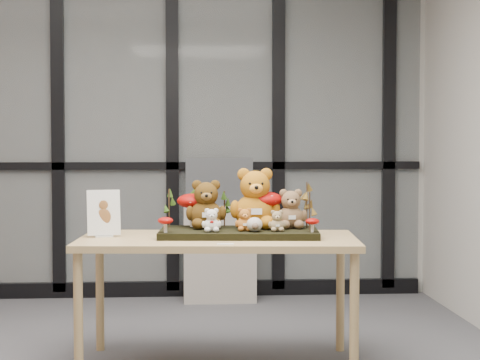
{
  "coord_description": "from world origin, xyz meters",
  "views": [
    {
      "loc": [
        0.49,
        -4.47,
        1.3
      ],
      "look_at": [
        0.84,
        0.31,
        1.05
      ],
      "focal_mm": 65.0,
      "sensor_mm": 36.0,
      "label": 1
    }
  ],
  "objects": [
    {
      "name": "label_card",
      "position": [
        0.74,
        0.04,
        0.73
      ],
      "size": [
        0.09,
        0.03,
        0.0
      ],
      "primitive_type": "cube",
      "color": "white",
      "rests_on": "display_table"
    },
    {
      "name": "sprig_green_centre",
      "position": [
        0.76,
        0.58,
        0.87
      ],
      "size": [
        0.05,
        0.05,
        0.21
      ],
      "primitive_type": null,
      "color": "#17360C",
      "rests_on": "diorama_tray"
    },
    {
      "name": "bear_white_bow",
      "position": [
        0.68,
        0.29,
        0.83
      ],
      "size": [
        0.12,
        0.11,
        0.14
      ],
      "primitive_type": null,
      "rotation": [
        0.0,
        0.0,
        -0.08
      ],
      "color": "white",
      "rests_on": "diorama_tray"
    },
    {
      "name": "cabinet",
      "position": [
        0.81,
        2.27,
        0.37
      ],
      "size": [
        0.56,
        0.33,
        0.74
      ],
      "primitive_type": "cube",
      "color": "gray",
      "rests_on": "floor"
    },
    {
      "name": "mushroom_front_left",
      "position": [
        0.42,
        0.27,
        0.81
      ],
      "size": [
        0.08,
        0.08,
        0.09
      ],
      "primitive_type": null,
      "color": "#8F0704",
      "rests_on": "diorama_tray"
    },
    {
      "name": "sprig_dry_mid_right",
      "position": [
        1.23,
        0.35,
        0.87
      ],
      "size": [
        0.05,
        0.05,
        0.21
      ],
      "primitive_type": null,
      "color": "brown",
      "rests_on": "diorama_tray"
    },
    {
      "name": "display_table",
      "position": [
        0.72,
        0.35,
        0.66
      ],
      "size": [
        1.6,
        0.89,
        0.72
      ],
      "rotation": [
        0.0,
        0.0,
        -0.08
      ],
      "color": "tan",
      "rests_on": "floor"
    },
    {
      "name": "sprig_green_far_left",
      "position": [
        0.44,
        0.55,
        0.87
      ],
      "size": [
        0.05,
        0.05,
        0.22
      ],
      "primitive_type": null,
      "color": "#17360C",
      "rests_on": "diorama_tray"
    },
    {
      "name": "sprig_green_mid_left",
      "position": [
        0.6,
        0.58,
        0.88
      ],
      "size": [
        0.05,
        0.05,
        0.23
      ],
      "primitive_type": null,
      "color": "#17360C",
      "rests_on": "diorama_tray"
    },
    {
      "name": "glass_partition",
      "position": [
        -0.0,
        2.47,
        1.42
      ],
      "size": [
        4.9,
        0.06,
        2.78
      ],
      "color": "#2D383F",
      "rests_on": "floor"
    },
    {
      "name": "bear_tan_back",
      "position": [
        1.14,
        0.44,
        0.89
      ],
      "size": [
        0.2,
        0.18,
        0.25
      ],
      "primitive_type": null,
      "rotation": [
        0.0,
        0.0,
        -0.08
      ],
      "color": "brown",
      "rests_on": "diorama_tray"
    },
    {
      "name": "bear_beige_small",
      "position": [
        1.04,
        0.29,
        0.83
      ],
      "size": [
        0.11,
        0.1,
        0.13
      ],
      "primitive_type": null,
      "rotation": [
        0.0,
        0.0,
        -0.08
      ],
      "color": "#957D54",
      "rests_on": "diorama_tray"
    },
    {
      "name": "mushroom_back_right",
      "position": [
        0.99,
        0.49,
        0.88
      ],
      "size": [
        0.21,
        0.21,
        0.23
      ],
      "primitive_type": null,
      "color": "#8F0704",
      "rests_on": "diorama_tray"
    },
    {
      "name": "bear_brown_medium",
      "position": [
        0.65,
        0.48,
        0.91
      ],
      "size": [
        0.25,
        0.23,
        0.3
      ],
      "primitive_type": null,
      "rotation": [
        0.0,
        0.0,
        -0.08
      ],
      "color": "#4C310D",
      "rests_on": "diorama_tray"
    },
    {
      "name": "monitor",
      "position": [
        0.81,
        2.29,
        0.93
      ],
      "size": [
        0.52,
        0.05,
        0.37
      ],
      "color": "#474A4E",
      "rests_on": "cabinet"
    },
    {
      "name": "plush_cream_hedgehog",
      "position": [
        0.91,
        0.28,
        0.81
      ],
      "size": [
        0.07,
        0.07,
        0.09
      ],
      "primitive_type": null,
      "rotation": [
        0.0,
        0.0,
        -0.08
      ],
      "color": "beige",
      "rests_on": "diorama_tray"
    },
    {
      "name": "sprig_dry_far_right",
      "position": [
        1.23,
        0.46,
        0.89
      ],
      "size": [
        0.05,
        0.05,
        0.26
      ],
      "primitive_type": null,
      "color": "brown",
      "rests_on": "diorama_tray"
    },
    {
      "name": "sign_holder",
      "position": [
        0.08,
        0.42,
        0.84
      ],
      "size": [
        0.19,
        0.08,
        0.26
      ],
      "rotation": [
        0.0,
        0.0,
        0.2
      ],
      "color": "silver",
      "rests_on": "display_table"
    },
    {
      "name": "diorama_tray",
      "position": [
        0.84,
        0.4,
        0.74
      ],
      "size": [
        0.92,
        0.51,
        0.04
      ],
      "primitive_type": "cube",
      "rotation": [
        0.0,
        0.0,
        -0.08
      ],
      "color": "black",
      "rests_on": "display_table"
    },
    {
      "name": "bear_pooh_yellow",
      "position": [
        0.93,
        0.46,
        0.95
      ],
      "size": [
        0.31,
        0.28,
        0.38
      ],
      "primitive_type": null,
      "rotation": [
        0.0,
        0.0,
        -0.08
      ],
      "color": "#AD6712",
      "rests_on": "diorama_tray"
    },
    {
      "name": "mushroom_back_left",
      "position": [
        0.58,
        0.57,
        0.87
      ],
      "size": [
        0.19,
        0.19,
        0.21
      ],
      "primitive_type": null,
      "color": "#8F0704",
      "rests_on": "diorama_tray"
    },
    {
      "name": "room_shell",
      "position": [
        0.0,
        0.0,
        1.68
      ],
      "size": [
        5.0,
        5.0,
        5.0
      ],
      "color": "#B9B7AF",
      "rests_on": "floor"
    },
    {
      "name": "bear_small_yellow",
      "position": [
        0.86,
        0.32,
        0.83
      ],
      "size": [
        0.11,
        0.11,
        0.14
      ],
      "primitive_type": null,
      "rotation": [
        0.0,
        0.0,
        -0.08
      ],
      "color": "#B66420",
      "rests_on": "diorama_tray"
    },
    {
      "name": "mushroom_front_right",
      "position": [
        1.23,
        0.23,
        0.8
      ],
      "size": [
        0.08,
        0.08,
        0.09
      ],
      "primitive_type": null,
      "color": "#8F0704",
      "rests_on": "diorama_tray"
    }
  ]
}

